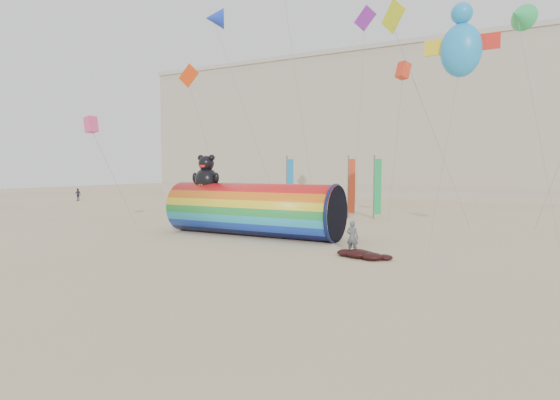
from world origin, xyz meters
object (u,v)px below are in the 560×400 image
at_px(windsock_assembly, 252,208).
at_px(kite_handler, 352,237).
at_px(hotel_building, 341,129).
at_px(fabric_bundle, 362,254).

xyz_separation_m(windsock_assembly, kite_handler, (7.29, -2.81, -0.88)).
bearing_deg(windsock_assembly, hotel_building, 102.70).
bearing_deg(windsock_assembly, fabric_bundle, -24.03).
distance_m(hotel_building, kite_handler, 49.29).
bearing_deg(fabric_bundle, kite_handler, 133.92).
height_order(windsock_assembly, kite_handler, windsock_assembly).
height_order(windsock_assembly, fabric_bundle, windsock_assembly).
bearing_deg(hotel_building, kite_handler, -69.58).
height_order(kite_handler, fabric_bundle, kite_handler).
height_order(hotel_building, windsock_assembly, hotel_building).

